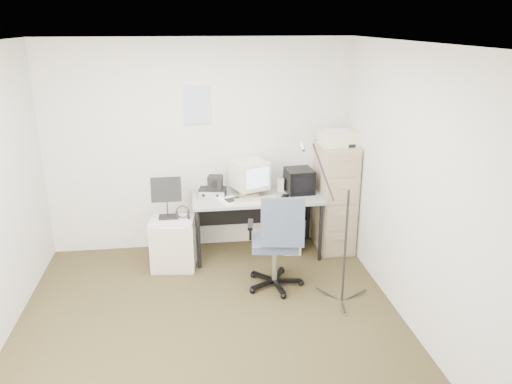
{
  "coord_description": "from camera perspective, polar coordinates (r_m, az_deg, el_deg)",
  "views": [
    {
      "loc": [
        -0.13,
        -3.98,
        2.66
      ],
      "look_at": [
        0.55,
        0.95,
        0.95
      ],
      "focal_mm": 35.0,
      "sensor_mm": 36.0,
      "label": 1
    }
  ],
  "objects": [
    {
      "name": "desk_speaker",
      "position": [
        5.96,
        2.82,
        0.79
      ],
      "size": [
        0.09,
        0.09,
        0.15
      ],
      "primitive_type": "cube",
      "rotation": [
        0.0,
        0.0,
        -0.2
      ],
      "color": "beige",
      "rests_on": "desk"
    },
    {
      "name": "wall_front",
      "position": [
        2.6,
        -3.78,
        -13.94
      ],
      "size": [
        3.6,
        0.02,
        2.5
      ],
      "primitive_type": "cube",
      "color": "beige",
      "rests_on": "ground"
    },
    {
      "name": "papers",
      "position": [
        5.63,
        -3.01,
        -1.03
      ],
      "size": [
        0.29,
        0.34,
        0.02
      ],
      "primitive_type": "cube",
      "rotation": [
        0.0,
        0.0,
        0.35
      ],
      "color": "white",
      "rests_on": "desk"
    },
    {
      "name": "printer",
      "position": [
        5.84,
        9.41,
        6.08
      ],
      "size": [
        0.44,
        0.31,
        0.17
      ],
      "primitive_type": "cube",
      "rotation": [
        0.0,
        0.0,
        0.03
      ],
      "color": "silver",
      "rests_on": "filing_cabinet"
    },
    {
      "name": "crt_monitor",
      "position": [
        5.82,
        -0.76,
        1.68
      ],
      "size": [
        0.47,
        0.48,
        0.4
      ],
      "primitive_type": "cube",
      "rotation": [
        0.0,
        0.0,
        0.36
      ],
      "color": "silver",
      "rests_on": "desk"
    },
    {
      "name": "office_chair",
      "position": [
        5.15,
        2.18,
        -5.52
      ],
      "size": [
        0.69,
        0.69,
        1.05
      ],
      "primitive_type": "cube",
      "rotation": [
        0.0,
        0.0,
        -0.15
      ],
      "color": "#343E53",
      "rests_on": "floor"
    },
    {
      "name": "filing_cabinet",
      "position": [
        6.07,
        8.98,
        -0.63
      ],
      "size": [
        0.4,
        0.6,
        1.3
      ],
      "primitive_type": "cube",
      "color": "tan",
      "rests_on": "floor"
    },
    {
      "name": "desk",
      "position": [
        5.95,
        0.1,
        -3.75
      ],
      "size": [
        1.5,
        0.7,
        0.73
      ],
      "primitive_type": "cube",
      "color": "gray",
      "rests_on": "floor"
    },
    {
      "name": "wall_right",
      "position": [
        4.65,
        17.14,
        0.41
      ],
      "size": [
        0.02,
        3.6,
        2.5
      ],
      "primitive_type": "cube",
      "color": "beige",
      "rests_on": "ground"
    },
    {
      "name": "side_cart",
      "position": [
        5.7,
        -9.44,
        -5.85
      ],
      "size": [
        0.51,
        0.43,
        0.58
      ],
      "primitive_type": "cube",
      "rotation": [
        0.0,
        0.0,
        -0.12
      ],
      "color": "silver",
      "rests_on": "floor"
    },
    {
      "name": "pc_tower",
      "position": [
        6.15,
        4.01,
        -4.52
      ],
      "size": [
        0.25,
        0.48,
        0.43
      ],
      "primitive_type": "cube",
      "rotation": [
        0.0,
        0.0,
        -0.09
      ],
      "color": "silver",
      "rests_on": "floor"
    },
    {
      "name": "radio_receiver",
      "position": [
        5.81,
        -5.0,
        -0.04
      ],
      "size": [
        0.35,
        0.28,
        0.09
      ],
      "primitive_type": "cube",
      "rotation": [
        0.0,
        0.0,
        -0.19
      ],
      "color": "black",
      "rests_on": "desk"
    },
    {
      "name": "ceiling",
      "position": [
        3.99,
        -6.22,
        16.55
      ],
      "size": [
        3.6,
        3.6,
        0.01
      ],
      "primitive_type": "cube",
      "color": "white",
      "rests_on": "ground"
    },
    {
      "name": "floor",
      "position": [
        4.79,
        -5.13,
        -14.92
      ],
      "size": [
        3.6,
        3.6,
        0.01
      ],
      "primitive_type": "cube",
      "color": "#342E18",
      "rests_on": "ground"
    },
    {
      "name": "crt_tv",
      "position": [
        5.92,
        4.95,
        1.3
      ],
      "size": [
        0.33,
        0.35,
        0.28
      ],
      "primitive_type": "cube",
      "rotation": [
        0.0,
        0.0,
        0.07
      ],
      "color": "black",
      "rests_on": "desk"
    },
    {
      "name": "keyboard",
      "position": [
        5.62,
        -0.13,
        -0.99
      ],
      "size": [
        0.51,
        0.21,
        0.03
      ],
      "primitive_type": "cube",
      "rotation": [
        0.0,
        0.0,
        0.06
      ],
      "color": "silver",
      "rests_on": "desk"
    },
    {
      "name": "mic_stand",
      "position": [
        4.85,
        10.28,
        -4.33
      ],
      "size": [
        0.02,
        0.02,
        1.53
      ],
      "primitive_type": "cylinder",
      "rotation": [
        0.0,
        0.0,
        1.63
      ],
      "color": "black",
      "rests_on": "floor"
    },
    {
      "name": "music_stand",
      "position": [
        5.57,
        -10.18,
        -0.59
      ],
      "size": [
        0.34,
        0.21,
        0.48
      ],
      "primitive_type": "cube",
      "rotation": [
        0.0,
        0.0,
        -0.1
      ],
      "color": "black",
      "rests_on": "side_cart"
    },
    {
      "name": "wall_calendar",
      "position": [
        5.84,
        -6.78,
        9.87
      ],
      "size": [
        0.3,
        0.02,
        0.44
      ],
      "primitive_type": "cube",
      "color": "white",
      "rests_on": "wall_back"
    },
    {
      "name": "headphones",
      "position": [
        5.57,
        -8.38,
        -2.54
      ],
      "size": [
        0.21,
        0.21,
        0.03
      ],
      "primitive_type": "torus",
      "rotation": [
        0.0,
        0.0,
        0.39
      ],
      "color": "black",
      "rests_on": "side_cart"
    },
    {
      "name": "mouse",
      "position": [
        5.72,
        3.31,
        -0.59
      ],
      "size": [
        0.11,
        0.14,
        0.04
      ],
      "primitive_type": "cube",
      "rotation": [
        0.0,
        0.0,
        -0.38
      ],
      "color": "black",
      "rests_on": "desk"
    },
    {
      "name": "wall_back",
      "position": [
        5.95,
        -6.41,
        5.14
      ],
      "size": [
        3.6,
        0.02,
        2.5
      ],
      "primitive_type": "cube",
      "color": "beige",
      "rests_on": "ground"
    },
    {
      "name": "radio_speaker",
      "position": [
        5.76,
        -4.68,
        1.09
      ],
      "size": [
        0.19,
        0.18,
        0.16
      ],
      "primitive_type": "cube",
      "rotation": [
        0.0,
        0.0,
        -0.23
      ],
      "color": "black",
      "rests_on": "radio_receiver"
    }
  ]
}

